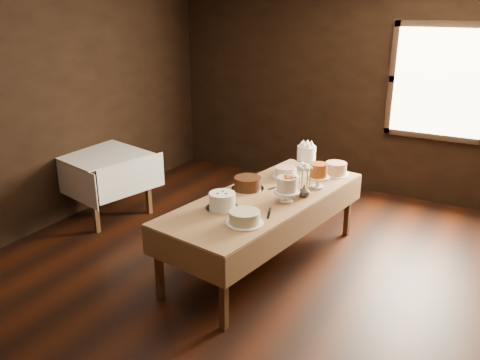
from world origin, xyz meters
The scene contains 21 objects.
floor centered at (0.00, 0.00, 0.00)m, with size 5.00×6.00×0.01m, color black.
wall_back centered at (0.00, 3.00, 1.40)m, with size 5.00×0.02×2.80m, color black.
wall_left centered at (-2.50, 0.00, 1.40)m, with size 0.02×6.00×2.80m, color black.
window centered at (1.30, 2.94, 1.60)m, with size 1.10×0.05×1.30m, color #FFEABF.
display_table centered at (0.16, 0.42, 0.68)m, with size 1.27×2.49×0.74m.
side_table centered at (-2.14, 0.56, 0.70)m, with size 1.13×1.13×0.79m.
cake_meringue centered at (0.17, 1.44, 0.86)m, with size 0.26×0.26×0.27m.
cake_speckled centered at (0.55, 1.38, 0.80)m, with size 0.32×0.32×0.14m.
cake_lattice centered at (0.10, 1.03, 0.79)m, with size 0.31×0.31×0.11m.
cake_caramel centered at (0.52, 0.90, 0.85)m, with size 0.24×0.24×0.27m.
cake_chocolate centered at (-0.08, 0.51, 0.80)m, with size 0.38×0.38×0.13m.
cake_flowers centered at (0.40, 0.40, 0.85)m, with size 0.25×0.25×0.26m.
cake_swirl centered at (-0.05, -0.05, 0.81)m, with size 0.31×0.31×0.16m.
cake_cream centered at (0.29, -0.23, 0.79)m, with size 0.38×0.38×0.12m.
cake_server_a centered at (0.11, 0.10, 0.74)m, with size 0.24×0.03×0.01m, color silver.
cake_server_b centered at (0.40, 0.01, 0.74)m, with size 0.24×0.03×0.01m, color silver.
cake_server_c centered at (0.17, 0.75, 0.74)m, with size 0.24×0.03×0.01m, color silver.
cake_server_d centered at (0.50, 0.67, 0.74)m, with size 0.24×0.03×0.01m, color silver.
cake_server_e centered at (-0.19, 0.23, 0.74)m, with size 0.24×0.03×0.01m, color silver.
flower_vase centered at (0.50, 0.60, 0.80)m, with size 0.12×0.12×0.12m, color #2D2823.
flower_bouquet centered at (0.50, 0.60, 0.98)m, with size 0.14×0.14×0.20m, color white, non-canonical shape.
Camera 1 is at (2.16, -3.64, 2.55)m, focal length 36.98 mm.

